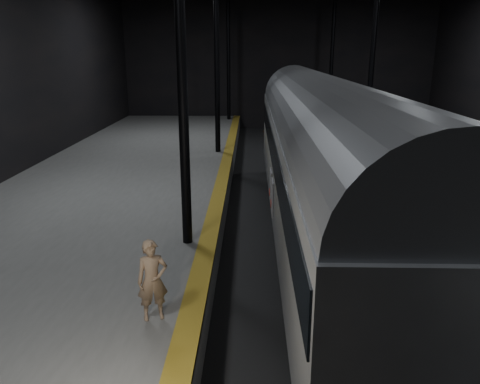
{
  "coord_description": "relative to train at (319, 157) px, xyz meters",
  "views": [
    {
      "loc": [
        -2.08,
        -15.84,
        6.02
      ],
      "look_at": [
        -2.4,
        -2.55,
        2.0
      ],
      "focal_mm": 35.0,
      "sensor_mm": 36.0,
      "label": 1
    }
  ],
  "objects": [
    {
      "name": "platform_left",
      "position": [
        -7.5,
        1.8,
        -2.42
      ],
      "size": [
        9.0,
        43.8,
        1.0
      ],
      "primitive_type": "cube",
      "color": "#585855",
      "rests_on": "ground"
    },
    {
      "name": "track",
      "position": [
        0.0,
        1.8,
        -2.85
      ],
      "size": [
        2.4,
        43.0,
        0.24
      ],
      "color": "#3F3328",
      "rests_on": "ground"
    },
    {
      "name": "ground",
      "position": [
        0.0,
        1.8,
        -2.92
      ],
      "size": [
        44.0,
        44.0,
        0.0
      ],
      "primitive_type": "plane",
      "color": "black",
      "rests_on": "ground"
    },
    {
      "name": "tactile_strip",
      "position": [
        -3.25,
        1.8,
        -1.92
      ],
      "size": [
        0.5,
        43.8,
        0.01
      ],
      "primitive_type": "cube",
      "color": "olive",
      "rests_on": "platform_left"
    },
    {
      "name": "train",
      "position": [
        0.0,
        0.0,
        0.0
      ],
      "size": [
        2.94,
        19.59,
        5.24
      ],
      "color": "#94979B",
      "rests_on": "ground"
    },
    {
      "name": "woman",
      "position": [
        -3.95,
        -6.01,
        -1.11
      ],
      "size": [
        0.69,
        0.56,
        1.63
      ],
      "primitive_type": "imported",
      "rotation": [
        0.0,
        0.0,
        0.33
      ],
      "color": "#93765A",
      "rests_on": "platform_left"
    }
  ]
}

